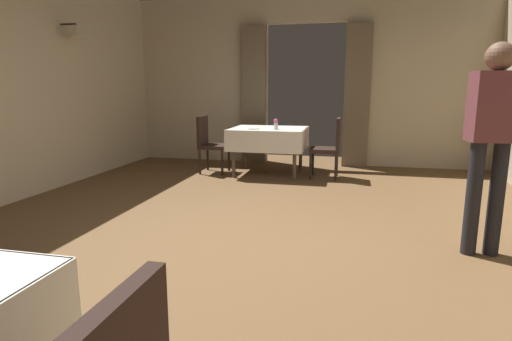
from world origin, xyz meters
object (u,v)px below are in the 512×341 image
plate_mid_b (254,129)px  flower_vase_mid (276,124)px  chair_mid_right (330,145)px  chair_mid_left (209,141)px  dining_table_mid (269,135)px  person_waiter_by_doorway (492,132)px

plate_mid_b → flower_vase_mid: bearing=1.0°
chair_mid_right → chair_mid_left: size_ratio=1.00×
dining_table_mid → plate_mid_b: 0.33m
plate_mid_b → person_waiter_by_doorway: bearing=-45.6°
dining_table_mid → plate_mid_b: bearing=-128.8°
chair_mid_right → chair_mid_left: bearing=179.9°
dining_table_mid → person_waiter_by_doorway: size_ratio=0.69×
chair_mid_left → person_waiter_by_doorway: 4.40m
chair_mid_right → person_waiter_by_doorway: person_waiter_by_doorway is taller
plate_mid_b → chair_mid_left: bearing=167.5°
chair_mid_right → person_waiter_by_doorway: bearing=-63.3°
flower_vase_mid → chair_mid_left: bearing=171.6°
dining_table_mid → chair_mid_right: (0.98, -0.07, -0.13)m
dining_table_mid → person_waiter_by_doorway: (2.38, -2.86, 0.38)m
flower_vase_mid → person_waiter_by_doorway: (2.22, -2.63, 0.18)m
dining_table_mid → chair_mid_right: 0.99m
chair_mid_right → chair_mid_left: same height
chair_mid_right → flower_vase_mid: (-0.82, -0.16, 0.32)m
dining_table_mid → chair_mid_right: size_ratio=1.27×
chair_mid_left → flower_vase_mid: chair_mid_left is taller
dining_table_mid → flower_vase_mid: size_ratio=7.17×
chair_mid_left → dining_table_mid: bearing=3.7°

